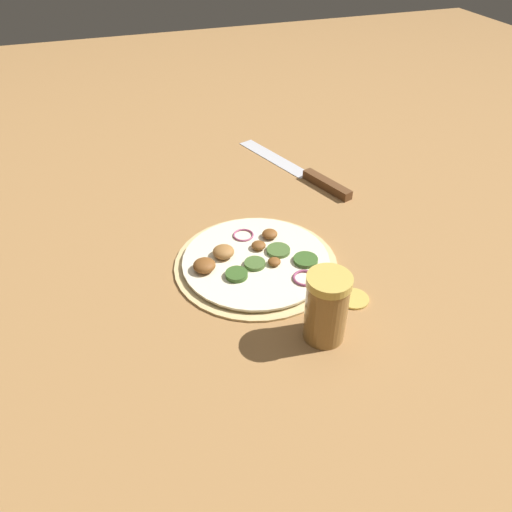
# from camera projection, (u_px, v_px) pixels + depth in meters

# --- Properties ---
(ground_plane) EXTENTS (3.00, 3.00, 0.00)m
(ground_plane) POSITION_uv_depth(u_px,v_px,m) (256.00, 265.00, 0.81)
(ground_plane) COLOR #9E703F
(pizza) EXTENTS (0.26, 0.26, 0.03)m
(pizza) POSITION_uv_depth(u_px,v_px,m) (255.00, 261.00, 0.81)
(pizza) COLOR #D6B77A
(pizza) RESTS_ON ground_plane
(knife) EXTENTS (0.13, 0.32, 0.02)m
(knife) POSITION_uv_depth(u_px,v_px,m) (310.00, 176.00, 1.03)
(knife) COLOR silver
(knife) RESTS_ON ground_plane
(spice_jar) EXTENTS (0.06, 0.06, 0.10)m
(spice_jar) POSITION_uv_depth(u_px,v_px,m) (326.00, 307.00, 0.66)
(spice_jar) COLOR olive
(spice_jar) RESTS_ON ground_plane
(loose_cap) EXTENTS (0.05, 0.05, 0.01)m
(loose_cap) POSITION_uv_depth(u_px,v_px,m) (354.00, 298.00, 0.74)
(loose_cap) COLOR gold
(loose_cap) RESTS_ON ground_plane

